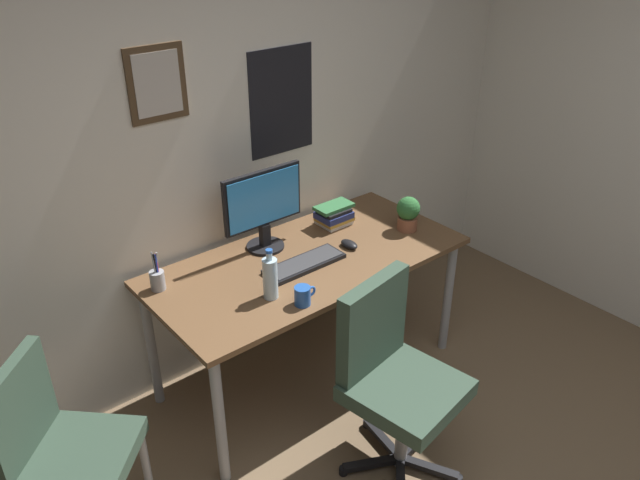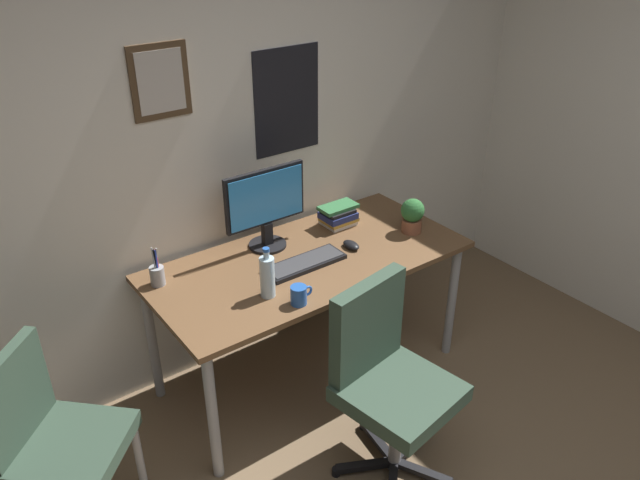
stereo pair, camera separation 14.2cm
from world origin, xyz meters
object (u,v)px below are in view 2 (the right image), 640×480
coffee_mug_near (299,295)px  book_stack_left (338,215)px  water_bottle (267,276)px  office_chair (386,373)px  monitor (266,205)px  potted_plant (412,214)px  pen_cup (157,275)px  computer_mouse (351,245)px  keyboard (305,263)px  side_chair (52,435)px

coffee_mug_near → book_stack_left: bearing=39.4°
water_bottle → coffee_mug_near: 0.17m
office_chair → water_bottle: water_bottle is taller
water_bottle → book_stack_left: (0.70, 0.37, -0.05)m
monitor → coffee_mug_near: bearing=-107.4°
potted_plant → pen_cup: size_ratio=0.98×
computer_mouse → water_bottle: 0.61m
keyboard → pen_cup: (-0.67, 0.27, 0.04)m
water_bottle → book_stack_left: 0.79m
monitor → keyboard: bearing=-81.3°
monitor → book_stack_left: monitor is taller
water_bottle → book_stack_left: size_ratio=1.17×
monitor → pen_cup: monitor is taller
computer_mouse → book_stack_left: size_ratio=0.51×
office_chair → side_chair: 1.40m
computer_mouse → potted_plant: bearing=-7.6°
office_chair → monitor: size_ratio=2.07×
keyboard → computer_mouse: 0.30m
computer_mouse → coffee_mug_near: (-0.51, -0.26, 0.03)m
book_stack_left → monitor: bearing=175.7°
office_chair → potted_plant: size_ratio=4.87×
monitor → book_stack_left: (0.45, -0.03, -0.18)m
office_chair → potted_plant: bearing=40.7°
water_bottle → potted_plant: size_ratio=1.29×
monitor → water_bottle: monitor is taller
office_chair → coffee_mug_near: (-0.18, 0.41, 0.27)m
pen_cup → office_chair: bearing=-56.0°
side_chair → water_bottle: size_ratio=3.47×
computer_mouse → water_bottle: bearing=-168.6°
pen_cup → coffee_mug_near: bearing=-49.7°
coffee_mug_near → pen_cup: size_ratio=0.57×
book_stack_left → potted_plant: bearing=-47.3°
side_chair → coffee_mug_near: side_chair is taller
monitor → potted_plant: size_ratio=2.36×
water_bottle → potted_plant: 0.98m
keyboard → coffee_mug_near: (-0.21, -0.26, 0.03)m
computer_mouse → potted_plant: 0.40m
side_chair → monitor: monitor is taller
water_bottle → side_chair: bearing=-179.6°
side_chair → pen_cup: size_ratio=4.38×
side_chair → computer_mouse: size_ratio=7.95×
office_chair → water_bottle: bearing=115.7°
coffee_mug_near → monitor: bearing=72.6°
side_chair → water_bottle: water_bottle is taller
coffee_mug_near → potted_plant: 0.92m
side_chair → water_bottle: bearing=0.4°
coffee_mug_near → pen_cup: pen_cup is taller
side_chair → potted_plant: bearing=2.1°
office_chair → book_stack_left: 1.06m
side_chair → book_stack_left: same height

